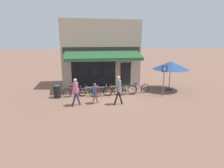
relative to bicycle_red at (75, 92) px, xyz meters
name	(u,v)px	position (x,y,z in m)	size (l,w,h in m)	color
ground_plane	(110,99)	(2.37, -0.96, -0.35)	(160.00, 160.00, 0.00)	brown
shop_front	(100,54)	(2.27, 3.48, 2.42)	(6.55, 4.63, 5.54)	tan
bike_rack_rail	(107,88)	(2.33, 0.03, 0.14)	(5.35, 0.04, 0.57)	#47494F
bicycle_red	(75,92)	(0.00, 0.00, 0.00)	(1.70, 0.52, 0.79)	black
bicycle_silver	(89,91)	(0.98, -0.20, 0.03)	(1.73, 0.63, 0.86)	black
bicycle_blue	(101,91)	(1.83, -0.33, 0.03)	(1.74, 0.52, 0.88)	black
bicycle_orange	(114,90)	(2.83, -0.24, 0.03)	(1.73, 0.52, 0.86)	black
bicycle_green	(125,90)	(3.66, -0.24, 0.04)	(1.77, 0.52, 0.88)	black
bicycle_purple	(139,89)	(4.72, -0.10, 0.02)	(1.79, 0.52, 0.85)	black
pedestrian_adult	(118,87)	(2.70, -2.15, 0.78)	(0.64, 0.44, 1.83)	black
pedestrian_child	(95,91)	(1.33, -1.72, 0.47)	(0.53, 0.47, 1.34)	slate
pedestrian_second_adult	(76,89)	(0.13, -1.88, 0.70)	(0.57, 0.55, 1.72)	#282D47
litter_bin	(57,91)	(-1.19, -0.03, 0.13)	(0.50, 0.50, 0.96)	black
parking_sign	(164,77)	(6.21, -1.05, 1.04)	(0.44, 0.07, 2.26)	slate
cafe_parasol	(171,65)	(7.49, 0.44, 1.65)	(2.80, 2.80, 2.32)	#4C3D2D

